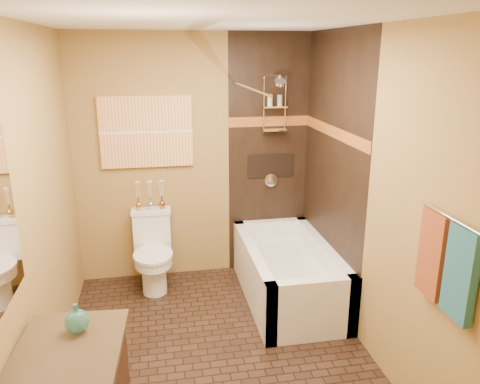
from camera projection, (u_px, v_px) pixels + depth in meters
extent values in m
plane|color=black|center=(216.00, 354.00, 3.72)|extent=(3.00, 3.00, 0.00)
cube|color=olive|center=(37.00, 215.00, 3.15)|extent=(0.02, 3.00, 2.50)
cube|color=olive|center=(370.00, 196.00, 3.57)|extent=(0.02, 3.00, 2.50)
cube|color=olive|center=(195.00, 159.00, 4.77)|extent=(2.40, 0.02, 2.50)
cube|color=olive|center=(261.00, 317.00, 1.95)|extent=(2.40, 0.02, 2.50)
plane|color=silver|center=(211.00, 20.00, 3.00)|extent=(3.00, 3.00, 0.00)
cube|color=black|center=(269.00, 157.00, 4.90)|extent=(0.85, 0.01, 2.50)
cube|color=black|center=(332.00, 172.00, 4.27)|extent=(0.01, 1.50, 2.50)
cube|color=brown|center=(270.00, 121.00, 4.78)|extent=(0.85, 0.01, 0.10)
cube|color=brown|center=(333.00, 132.00, 4.16)|extent=(0.01, 1.50, 0.10)
cube|color=black|center=(271.00, 166.00, 4.92)|extent=(0.50, 0.01, 0.25)
cylinder|color=silver|center=(276.00, 76.00, 4.53)|extent=(0.02, 0.26, 0.02)
cylinder|color=silver|center=(280.00, 82.00, 4.40)|extent=(0.11, 0.11, 0.09)
cylinder|color=silver|center=(271.00, 180.00, 4.95)|extent=(0.14, 0.02, 0.14)
cylinder|color=silver|center=(248.00, 87.00, 3.91)|extent=(0.03, 1.55, 0.03)
cylinder|color=silver|center=(451.00, 218.00, 2.52)|extent=(0.02, 0.55, 0.02)
cube|color=#1F536A|center=(461.00, 274.00, 2.47)|extent=(0.05, 0.22, 0.52)
cube|color=maroon|center=(432.00, 254.00, 2.72)|extent=(0.05, 0.22, 0.52)
cube|color=orange|center=(146.00, 132.00, 4.58)|extent=(0.90, 0.04, 0.70)
cube|color=white|center=(312.00, 310.00, 3.83)|extent=(0.80, 0.10, 0.55)
cube|color=white|center=(270.00, 244.00, 5.15)|extent=(0.80, 0.10, 0.55)
cube|color=white|center=(252.00, 275.00, 4.43)|extent=(0.10, 1.50, 0.55)
cube|color=white|center=(323.00, 269.00, 4.55)|extent=(0.10, 1.50, 0.55)
cube|color=white|center=(288.00, 281.00, 4.52)|extent=(0.64, 1.34, 0.35)
cube|color=white|center=(152.00, 230.00, 4.79)|extent=(0.38, 0.18, 0.37)
cube|color=white|center=(151.00, 211.00, 4.73)|extent=(0.40, 0.20, 0.04)
cylinder|color=white|center=(154.00, 275.00, 4.62)|extent=(0.24, 0.24, 0.37)
cylinder|color=white|center=(153.00, 260.00, 4.57)|extent=(0.36, 0.36, 0.10)
cylinder|color=white|center=(153.00, 255.00, 4.55)|extent=(0.38, 0.38, 0.03)
cube|color=black|center=(64.00, 362.00, 2.39)|extent=(0.62, 0.95, 0.04)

